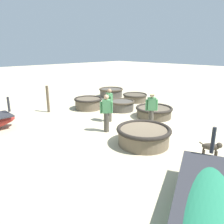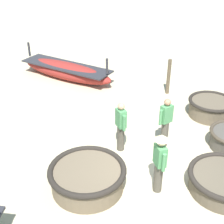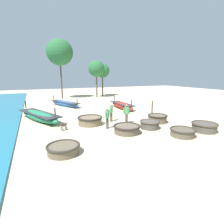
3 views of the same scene
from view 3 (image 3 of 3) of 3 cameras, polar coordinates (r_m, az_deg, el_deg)
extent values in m
plane|color=#C6B793|center=(12.86, 0.08, -5.40)|extent=(80.00, 80.00, 0.00)
cylinder|color=brown|center=(9.20, -15.57, -11.76)|extent=(1.54, 1.54, 0.42)
torus|color=#332D26|center=(9.12, -15.65, -10.55)|extent=(1.67, 1.67, 0.12)
cylinder|color=brown|center=(14.92, 14.58, -2.19)|extent=(1.49, 1.49, 0.57)
torus|color=#28231E|center=(14.85, 14.64, -1.11)|extent=(1.61, 1.61, 0.12)
cylinder|color=brown|center=(12.13, 22.03, -6.32)|extent=(1.48, 1.48, 0.44)
torus|color=#332D26|center=(12.06, 22.11, -5.33)|extent=(1.59, 1.59, 0.12)
cylinder|color=brown|center=(11.90, 4.85, -5.71)|extent=(1.70, 1.70, 0.47)
torus|color=#28231E|center=(11.83, 4.88, -4.62)|extent=(1.84, 1.84, 0.14)
cylinder|color=brown|center=(13.91, -7.16, -2.93)|extent=(1.82, 1.82, 0.57)
torus|color=#28231E|center=(13.84, -7.19, -1.80)|extent=(1.96, 1.96, 0.15)
cylinder|color=#4C473F|center=(13.77, 27.89, -4.47)|extent=(1.59, 1.59, 0.55)
torus|color=#42382B|center=(13.70, 28.00, -3.37)|extent=(1.72, 1.72, 0.13)
cylinder|color=#4C473F|center=(13.13, 12.18, -4.14)|extent=(1.34, 1.34, 0.51)
torus|color=#42382B|center=(13.06, 12.23, -3.06)|extent=(1.45, 1.45, 0.11)
ellipsoid|color=#285693|center=(22.76, -15.15, 2.68)|extent=(3.14, 5.49, 0.64)
cube|color=#2D2D33|center=(22.73, -15.18, 3.19)|extent=(2.99, 5.10, 0.06)
cylinder|color=#2D2D33|center=(24.85, -18.46, 4.53)|extent=(0.10, 0.10, 0.57)
cylinder|color=#2D2D33|center=(20.60, -11.33, 3.48)|extent=(0.10, 0.10, 0.57)
ellipsoid|color=maroon|center=(20.29, 3.26, 2.11)|extent=(1.14, 4.70, 0.73)
cube|color=#2D2D33|center=(20.25, 3.27, 2.76)|extent=(1.18, 4.33, 0.06)
cylinder|color=#2D2D33|center=(22.11, 0.73, 4.63)|extent=(0.10, 0.10, 0.65)
cylinder|color=#2D2D33|center=(18.31, 6.36, 3.01)|extent=(0.10, 0.10, 0.65)
ellipsoid|color=#237551|center=(16.22, -22.67, -1.24)|extent=(3.48, 5.96, 0.78)
cube|color=#2D2D33|center=(16.17, -22.74, -0.37)|extent=(3.34, 5.54, 0.06)
cylinder|color=#2D2D33|center=(18.57, -26.38, 2.20)|extent=(0.10, 0.10, 0.70)
cylinder|color=#2D2D33|center=(13.69, -18.10, -0.24)|extent=(0.10, 0.10, 0.70)
cylinder|color=#4C473D|center=(12.73, -1.58, -3.67)|extent=(0.22, 0.22, 0.82)
cube|color=#4C8E56|center=(12.56, -1.60, -0.68)|extent=(0.39, 0.40, 0.54)
sphere|color=#DBB28E|center=(12.48, -1.61, 1.02)|extent=(0.20, 0.20, 0.20)
cylinder|color=#4C8E56|center=(12.37, -1.96, -1.12)|extent=(0.09, 0.09, 0.48)
cylinder|color=#4C8E56|center=(12.77, -1.25, -0.69)|extent=(0.09, 0.09, 0.48)
cone|color=#D1BC84|center=(12.46, -1.61, 1.61)|extent=(0.36, 0.36, 0.14)
cylinder|color=#4C473D|center=(14.09, 4.72, -2.15)|extent=(0.22, 0.22, 0.82)
cube|color=#4C8E56|center=(13.94, 4.77, 0.56)|extent=(0.40, 0.34, 0.54)
sphere|color=#A37556|center=(13.87, 4.79, 2.10)|extent=(0.20, 0.20, 0.20)
cylinder|color=#4C8E56|center=(13.94, 3.86, 0.36)|extent=(0.09, 0.09, 0.48)
cylinder|color=#4C8E56|center=(13.97, 5.66, 0.36)|extent=(0.09, 0.09, 0.48)
cylinder|color=#4C473D|center=(14.59, -0.29, -1.62)|extent=(0.22, 0.22, 0.82)
cube|color=#4C8E56|center=(14.45, -0.29, 1.01)|extent=(0.38, 0.40, 0.54)
sphere|color=tan|center=(14.38, -0.29, 2.49)|extent=(0.20, 0.20, 0.20)
cylinder|color=#4C8E56|center=(14.67, -0.11, 0.98)|extent=(0.09, 0.09, 0.48)
cylinder|color=#4C8E56|center=(14.24, -0.48, 0.64)|extent=(0.09, 0.09, 0.48)
ellipsoid|color=#3D3328|center=(12.81, -15.37, -4.09)|extent=(0.55, 0.45, 0.22)
sphere|color=#3D3328|center=(12.64, -16.22, -4.05)|extent=(0.18, 0.18, 0.18)
cylinder|color=#3D3328|center=(12.95, -14.58, -3.59)|extent=(0.19, 0.14, 0.16)
cylinder|color=#3D3328|center=(12.72, -15.70, -5.41)|extent=(0.06, 0.06, 0.28)
cylinder|color=#3D3328|center=(12.82, -16.12, -5.29)|extent=(0.06, 0.06, 0.28)
cylinder|color=#3D3328|center=(12.95, -14.51, -5.03)|extent=(0.06, 0.06, 0.28)
cylinder|color=#3D3328|center=(13.05, -14.93, -4.92)|extent=(0.06, 0.06, 0.28)
cylinder|color=brown|center=(16.95, 12.97, 1.09)|extent=(0.14, 0.14, 1.45)
cylinder|color=#4C3D2D|center=(30.68, -5.01, 8.47)|extent=(0.24, 0.24, 3.95)
sphere|color=#286033|center=(30.64, -5.12, 13.97)|extent=(2.76, 2.76, 2.76)
cylinder|color=#4C3D2D|center=(30.13, -16.19, 9.86)|extent=(0.24, 0.24, 5.92)
sphere|color=#286033|center=(30.32, -16.70, 18.21)|extent=(4.14, 4.14, 4.14)
cylinder|color=#4C3D2D|center=(32.96, -3.09, 8.54)|extent=(0.24, 0.24, 3.71)
sphere|color=#286033|center=(32.91, -3.15, 13.35)|extent=(2.60, 2.60, 2.60)
camera|label=1|loc=(18.78, -26.24, 9.18)|focal=35.00mm
camera|label=2|loc=(9.47, -31.85, 20.80)|focal=50.00mm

